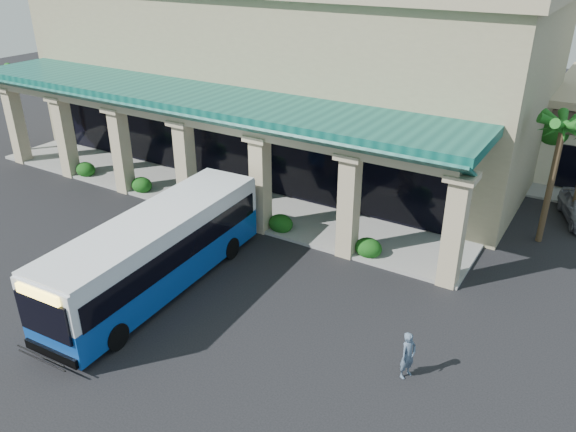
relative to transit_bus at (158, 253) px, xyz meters
The scene contains 8 objects.
ground 4.08m from the transit_bus, 15.35° to the left, with size 110.00×110.00×0.00m, color black.
main_building 18.03m from the transit_bus, 104.38° to the left, with size 30.80×14.80×11.35m, color tan, non-canonical shape.
arcade 9.03m from the transit_bus, 119.19° to the left, with size 30.00×6.20×5.70m, color #0C4C44, non-canonical shape.
palm_0 17.16m from the transit_bus, 44.66° to the left, with size 2.40×2.40×6.60m, color #195B18, non-canonical shape.
palm_2 20.35m from the transit_bus, 158.31° to the left, with size 2.40×2.40×6.20m, color #195B18, non-canonical shape.
broadleaf_tree 22.91m from the transit_bus, 60.88° to the left, with size 2.60×2.60×4.81m, color #124610, non-canonical shape.
transit_bus is the anchor object (origin of this frame).
pedestrian 10.20m from the transit_bus, ahead, with size 0.59×0.39×1.62m, color slate.
Camera 1 is at (10.55, -14.48, 12.32)m, focal length 35.00 mm.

